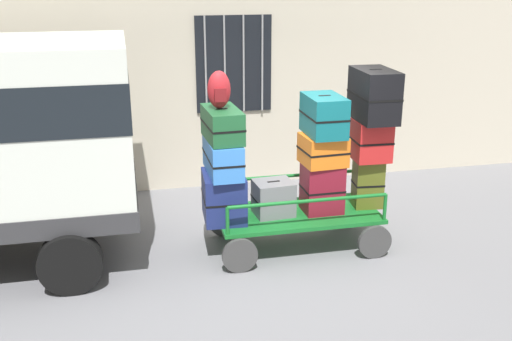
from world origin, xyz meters
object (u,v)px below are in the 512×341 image
(suitcase_midright_middle, at_px, (371,140))
(backpack, at_px, (219,90))
(suitcase_left_bottom, at_px, (224,196))
(suitcase_left_top, at_px, (222,124))
(luggage_cart, at_px, (297,219))
(suitcase_midleft_bottom, at_px, (273,198))
(suitcase_center_middle, at_px, (323,150))
(suitcase_center_top, at_px, (324,115))
(suitcase_midright_bottom, at_px, (368,183))
(suitcase_midright_top, at_px, (374,95))
(suitcase_center_bottom, at_px, (322,188))
(suitcase_left_middle, at_px, (223,157))

(suitcase_midright_middle, height_order, backpack, backpack)
(suitcase_left_bottom, height_order, suitcase_left_top, suitcase_left_top)
(luggage_cart, xyz_separation_m, suitcase_midright_middle, (0.94, -0.02, 1.00))
(suitcase_left_top, bearing_deg, backpack, -177.58)
(luggage_cart, bearing_deg, suitcase_midleft_bottom, 178.93)
(suitcase_left_top, bearing_deg, suitcase_midright_middle, -1.43)
(suitcase_center_middle, bearing_deg, suitcase_midright_middle, -1.73)
(suitcase_center_top, bearing_deg, backpack, 179.53)
(suitcase_center_middle, relative_size, suitcase_midright_bottom, 0.86)
(suitcase_midleft_bottom, distance_m, suitcase_midright_middle, 1.43)
(suitcase_left_bottom, xyz_separation_m, suitcase_midright_middle, (1.88, -0.03, 0.61))
(suitcase_midleft_bottom, distance_m, backpack, 1.54)
(suitcase_midright_middle, bearing_deg, suitcase_left_top, 178.57)
(suitcase_left_bottom, bearing_deg, suitcase_midright_bottom, -0.24)
(suitcase_midleft_bottom, bearing_deg, luggage_cart, -1.07)
(luggage_cart, height_order, suitcase_left_bottom, suitcase_left_bottom)
(luggage_cart, distance_m, suitcase_left_top, 1.60)
(suitcase_center_top, bearing_deg, suitcase_midright_top, -2.63)
(suitcase_midleft_bottom, relative_size, suitcase_center_bottom, 0.82)
(suitcase_midright_middle, bearing_deg, suitcase_left_middle, 178.26)
(suitcase_midright_middle, bearing_deg, backpack, 178.63)
(luggage_cart, xyz_separation_m, suitcase_midleft_bottom, (-0.31, 0.01, 0.31))
(suitcase_center_bottom, bearing_deg, luggage_cart, 175.91)
(suitcase_center_top, distance_m, suitcase_midright_bottom, 1.12)
(luggage_cart, distance_m, suitcase_midright_bottom, 1.03)
(suitcase_left_top, distance_m, suitcase_center_middle, 1.31)
(suitcase_left_middle, distance_m, suitcase_midright_top, 2.00)
(suitcase_left_top, relative_size, suitcase_midright_middle, 1.50)
(suitcase_center_bottom, bearing_deg, suitcase_left_top, 177.80)
(suitcase_midleft_bottom, bearing_deg, suitcase_center_top, 0.73)
(suitcase_midleft_bottom, relative_size, backpack, 1.17)
(suitcase_left_top, height_order, suitcase_center_middle, suitcase_left_top)
(luggage_cart, height_order, suitcase_center_middle, suitcase_center_middle)
(luggage_cart, distance_m, suitcase_midright_middle, 1.37)
(suitcase_left_bottom, distance_m, suitcase_center_top, 1.58)
(suitcase_center_bottom, height_order, suitcase_center_middle, suitcase_center_middle)
(backpack, bearing_deg, suitcase_left_bottom, -25.97)
(suitcase_left_middle, height_order, suitcase_midleft_bottom, suitcase_left_middle)
(backpack, bearing_deg, suitcase_center_bottom, -2.09)
(luggage_cart, relative_size, suitcase_left_top, 2.75)
(suitcase_midright_bottom, height_order, suitcase_midright_top, suitcase_midright_top)
(suitcase_midright_bottom, relative_size, suitcase_midright_middle, 1.25)
(suitcase_center_bottom, xyz_separation_m, suitcase_midright_middle, (0.63, 0.00, 0.59))
(suitcase_midright_middle, bearing_deg, suitcase_midleft_bottom, 178.76)
(suitcase_left_bottom, relative_size, backpack, 1.56)
(suitcase_midright_bottom, bearing_deg, suitcase_center_middle, -179.63)
(suitcase_center_bottom, xyz_separation_m, suitcase_center_middle, (0.00, 0.02, 0.50))
(suitcase_center_middle, height_order, backpack, backpack)
(luggage_cart, bearing_deg, suitcase_midright_middle, -1.29)
(suitcase_center_bottom, distance_m, suitcase_midright_middle, 0.86)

